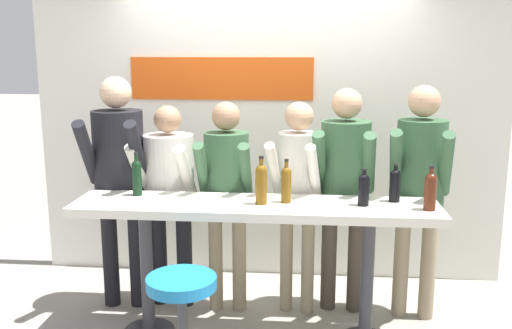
{
  "coord_description": "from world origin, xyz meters",
  "views": [
    {
      "loc": [
        0.35,
        -3.7,
        2.03
      ],
      "look_at": [
        0.0,
        0.08,
        1.24
      ],
      "focal_mm": 40.0,
      "sensor_mm": 36.0,
      "label": 1
    }
  ],
  "objects_px": {
    "person_center": "(298,183)",
    "wine_bottle_3": "(137,176)",
    "wine_bottle_0": "(261,182)",
    "wine_bottle_2": "(430,190)",
    "tasting_table": "(255,226)",
    "wine_bottle_5": "(286,183)",
    "wine_bottle_1": "(364,188)",
    "person_far_left": "(119,168)",
    "person_right": "(420,177)",
    "person_center_right": "(345,176)",
    "person_center_left": "(227,184)",
    "person_left": "(169,185)",
    "wine_bottle_4": "(395,184)",
    "bar_stool": "(182,316)"
  },
  "relations": [
    {
      "from": "person_center_left",
      "to": "wine_bottle_3",
      "type": "height_order",
      "value": "person_center_left"
    },
    {
      "from": "person_far_left",
      "to": "person_left",
      "type": "xyz_separation_m",
      "value": [
        0.37,
        0.06,
        -0.15
      ]
    },
    {
      "from": "wine_bottle_0",
      "to": "wine_bottle_3",
      "type": "height_order",
      "value": "wine_bottle_0"
    },
    {
      "from": "person_center",
      "to": "wine_bottle_1",
      "type": "height_order",
      "value": "person_center"
    },
    {
      "from": "tasting_table",
      "to": "person_center_left",
      "type": "xyz_separation_m",
      "value": [
        -0.26,
        0.43,
        0.19
      ]
    },
    {
      "from": "person_left",
      "to": "wine_bottle_2",
      "type": "bearing_deg",
      "value": -10.71
    },
    {
      "from": "wine_bottle_2",
      "to": "person_right",
      "type": "bearing_deg",
      "value": 86.98
    },
    {
      "from": "person_center",
      "to": "wine_bottle_3",
      "type": "height_order",
      "value": "person_center"
    },
    {
      "from": "person_center_right",
      "to": "wine_bottle_3",
      "type": "height_order",
      "value": "person_center_right"
    },
    {
      "from": "bar_stool",
      "to": "person_left",
      "type": "relative_size",
      "value": 0.46
    },
    {
      "from": "tasting_table",
      "to": "person_center",
      "type": "bearing_deg",
      "value": 57.17
    },
    {
      "from": "person_left",
      "to": "tasting_table",
      "type": "bearing_deg",
      "value": -28.48
    },
    {
      "from": "person_far_left",
      "to": "person_center_left",
      "type": "distance_m",
      "value": 0.83
    },
    {
      "from": "person_right",
      "to": "wine_bottle_1",
      "type": "xyz_separation_m",
      "value": [
        -0.44,
        -0.43,
        0.01
      ]
    },
    {
      "from": "person_center_left",
      "to": "wine_bottle_5",
      "type": "relative_size",
      "value": 5.42
    },
    {
      "from": "wine_bottle_2",
      "to": "wine_bottle_5",
      "type": "xyz_separation_m",
      "value": [
        -0.93,
        0.1,
        0.0
      ]
    },
    {
      "from": "wine_bottle_5",
      "to": "person_center",
      "type": "bearing_deg",
      "value": 79.81
    },
    {
      "from": "person_center_right",
      "to": "wine_bottle_5",
      "type": "xyz_separation_m",
      "value": [
        -0.42,
        -0.47,
        0.05
      ]
    },
    {
      "from": "wine_bottle_1",
      "to": "wine_bottle_2",
      "type": "relative_size",
      "value": 0.87
    },
    {
      "from": "person_right",
      "to": "wine_bottle_2",
      "type": "relative_size",
      "value": 6.01
    },
    {
      "from": "person_center_right",
      "to": "wine_bottle_0",
      "type": "bearing_deg",
      "value": -131.79
    },
    {
      "from": "person_center",
      "to": "wine_bottle_2",
      "type": "bearing_deg",
      "value": -19.21
    },
    {
      "from": "wine_bottle_3",
      "to": "wine_bottle_1",
      "type": "bearing_deg",
      "value": -4.4
    },
    {
      "from": "wine_bottle_0",
      "to": "wine_bottle_5",
      "type": "bearing_deg",
      "value": 18.2
    },
    {
      "from": "person_center_left",
      "to": "person_left",
      "type": "bearing_deg",
      "value": 172.44
    },
    {
      "from": "person_left",
      "to": "wine_bottle_3",
      "type": "height_order",
      "value": "person_left"
    },
    {
      "from": "person_center_left",
      "to": "wine_bottle_1",
      "type": "distance_m",
      "value": 1.07
    },
    {
      "from": "tasting_table",
      "to": "wine_bottle_4",
      "type": "distance_m",
      "value": 0.99
    },
    {
      "from": "tasting_table",
      "to": "person_center_right",
      "type": "distance_m",
      "value": 0.84
    },
    {
      "from": "bar_stool",
      "to": "wine_bottle_1",
      "type": "relative_size",
      "value": 2.87
    },
    {
      "from": "person_right",
      "to": "wine_bottle_0",
      "type": "distance_m",
      "value": 1.21
    },
    {
      "from": "person_far_left",
      "to": "person_right",
      "type": "xyz_separation_m",
      "value": [
        2.25,
        0.01,
        -0.03
      ]
    },
    {
      "from": "person_far_left",
      "to": "wine_bottle_0",
      "type": "height_order",
      "value": "person_far_left"
    },
    {
      "from": "wine_bottle_0",
      "to": "person_right",
      "type": "bearing_deg",
      "value": 21.96
    },
    {
      "from": "bar_stool",
      "to": "wine_bottle_0",
      "type": "xyz_separation_m",
      "value": [
        0.41,
        0.66,
        0.65
      ]
    },
    {
      "from": "person_left",
      "to": "wine_bottle_4",
      "type": "relative_size",
      "value": 6.04
    },
    {
      "from": "wine_bottle_0",
      "to": "wine_bottle_2",
      "type": "distance_m",
      "value": 1.1
    },
    {
      "from": "wine_bottle_0",
      "to": "wine_bottle_2",
      "type": "xyz_separation_m",
      "value": [
        1.1,
        -0.04,
        -0.01
      ]
    },
    {
      "from": "wine_bottle_3",
      "to": "bar_stool",
      "type": "bearing_deg",
      "value": -58.85
    },
    {
      "from": "person_center",
      "to": "person_right",
      "type": "relative_size",
      "value": 0.93
    },
    {
      "from": "wine_bottle_5",
      "to": "person_right",
      "type": "bearing_deg",
      "value": 22.59
    },
    {
      "from": "wine_bottle_1",
      "to": "person_right",
      "type": "bearing_deg",
      "value": 43.83
    },
    {
      "from": "person_center",
      "to": "person_right",
      "type": "bearing_deg",
      "value": 10.72
    },
    {
      "from": "tasting_table",
      "to": "person_center",
      "type": "relative_size",
      "value": 1.52
    },
    {
      "from": "person_center_right",
      "to": "person_left",
      "type": "bearing_deg",
      "value": -172.69
    },
    {
      "from": "tasting_table",
      "to": "wine_bottle_1",
      "type": "distance_m",
      "value": 0.78
    },
    {
      "from": "person_center",
      "to": "wine_bottle_1",
      "type": "relative_size",
      "value": 6.45
    },
    {
      "from": "wine_bottle_2",
      "to": "person_center_left",
      "type": "bearing_deg",
      "value": 160.63
    },
    {
      "from": "tasting_table",
      "to": "person_left",
      "type": "xyz_separation_m",
      "value": [
        -0.71,
        0.48,
        0.15
      ]
    },
    {
      "from": "wine_bottle_2",
      "to": "person_center",
      "type": "bearing_deg",
      "value": 149.94
    }
  ]
}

